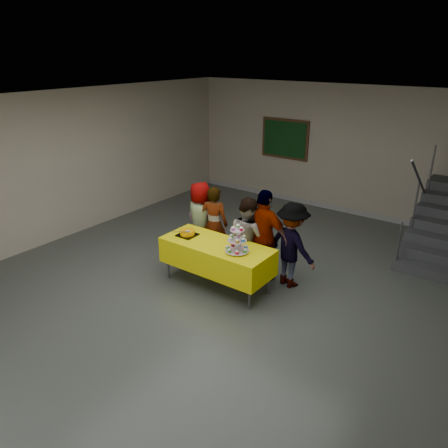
% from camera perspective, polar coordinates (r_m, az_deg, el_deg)
% --- Properties ---
extents(room_shell, '(10.00, 10.04, 3.02)m').
position_cam_1_polar(room_shell, '(6.36, -1.50, 7.46)').
color(room_shell, '#4C514C').
rests_on(room_shell, ground).
extents(bake_table, '(1.88, 0.78, 0.77)m').
position_cam_1_polar(bake_table, '(7.20, -0.95, -4.13)').
color(bake_table, '#595960').
rests_on(bake_table, ground).
extents(cupcake_stand, '(0.38, 0.38, 0.44)m').
position_cam_1_polar(cupcake_stand, '(6.76, 1.72, -2.40)').
color(cupcake_stand, silver).
rests_on(cupcake_stand, bake_table).
extents(bear_cake, '(0.32, 0.36, 0.12)m').
position_cam_1_polar(bear_cake, '(7.42, -4.82, -1.07)').
color(bear_cake, black).
rests_on(bear_cake, bake_table).
extents(schoolchild_a, '(0.78, 0.58, 1.46)m').
position_cam_1_polar(schoolchild_a, '(8.23, -3.05, 0.59)').
color(schoolchild_a, slate).
rests_on(schoolchild_a, ground).
extents(schoolchild_b, '(0.62, 0.51, 1.44)m').
position_cam_1_polar(schoolchild_b, '(8.03, -1.32, -0.01)').
color(schoolchild_b, slate).
rests_on(schoolchild_b, ground).
extents(schoolchild_c, '(0.87, 0.79, 1.46)m').
position_cam_1_polar(schoolchild_c, '(7.40, 3.14, -1.92)').
color(schoolchild_c, slate).
rests_on(schoolchild_c, ground).
extents(schoolchild_d, '(0.96, 0.42, 1.62)m').
position_cam_1_polar(schoolchild_d, '(7.31, 5.26, -1.64)').
color(schoolchild_d, slate).
rests_on(schoolchild_d, ground).
extents(schoolchild_e, '(1.05, 0.78, 1.46)m').
position_cam_1_polar(schoolchild_e, '(7.24, 8.85, -2.74)').
color(schoolchild_e, slate).
rests_on(schoolchild_e, ground).
extents(noticeboard, '(1.30, 0.05, 1.00)m').
position_cam_1_polar(noticeboard, '(11.35, 7.95, 10.95)').
color(noticeboard, '#472B16').
rests_on(noticeboard, ground).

